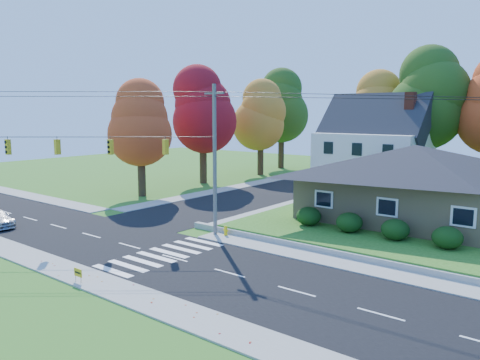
{
  "coord_description": "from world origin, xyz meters",
  "views": [
    {
      "loc": [
        18.64,
        -17.78,
        8.2
      ],
      "look_at": [
        -1.59,
        8.0,
        3.43
      ],
      "focal_mm": 35.0,
      "sensor_mm": 36.0,
      "label": 1
    }
  ],
  "objects": [
    {
      "name": "tree_lot_1",
      "position": [
        4.0,
        33.0,
        9.61
      ],
      "size": [
        7.84,
        7.84,
        14.6
      ],
      "color": "#3F2A19",
      "rests_on": "lawn"
    },
    {
      "name": "white_car",
      "position": [
        -6.78,
        35.49,
        0.65
      ],
      "size": [
        1.53,
        3.89,
        1.26
      ],
      "primitive_type": "imported",
      "rotation": [
        0.0,
        0.0,
        0.05
      ],
      "color": "silver",
      "rests_on": "road_cross"
    },
    {
      "name": "tree_lot_0",
      "position": [
        -2.0,
        34.0,
        8.31
      ],
      "size": [
        6.72,
        6.72,
        12.51
      ],
      "color": "#3F2A19",
      "rests_on": "lawn"
    },
    {
      "name": "sidewalk_south",
      "position": [
        0.0,
        -5.0,
        0.04
      ],
      "size": [
        90.0,
        2.0,
        0.08
      ],
      "primitive_type": "cube",
      "color": "#9C9A90",
      "rests_on": "ground"
    },
    {
      "name": "yard_sign",
      "position": [
        -0.84,
        -5.6,
        0.53
      ],
      "size": [
        0.6,
        0.04,
        0.75
      ],
      "color": "black",
      "rests_on": "ground"
    },
    {
      "name": "colonial_house",
      "position": [
        0.04,
        28.0,
        4.58
      ],
      "size": [
        10.4,
        8.4,
        9.6
      ],
      "color": "silver",
      "rests_on": "lawn"
    },
    {
      "name": "traffic_infrastructure",
      "position": [
        -0.15,
        1.35,
        5.15
      ],
      "size": [
        38.1,
        10.66,
        10.0
      ],
      "color": "#666059",
      "rests_on": "ground"
    },
    {
      "name": "road_cross",
      "position": [
        -8.0,
        26.0,
        0.01
      ],
      "size": [
        8.0,
        44.0,
        0.02
      ],
      "primitive_type": "cube",
      "color": "black",
      "rests_on": "ground"
    },
    {
      "name": "tree_west_1",
      "position": [
        -18.0,
        22.0,
        8.46
      ],
      "size": [
        7.28,
        7.28,
        13.56
      ],
      "color": "#3F2A19",
      "rests_on": "ground"
    },
    {
      "name": "ground",
      "position": [
        0.0,
        0.0,
        0.0
      ],
      "size": [
        120.0,
        120.0,
        0.0
      ],
      "primitive_type": "plane",
      "color": "#3D7923"
    },
    {
      "name": "hedge_row",
      "position": [
        7.5,
        9.8,
        1.14
      ],
      "size": [
        10.7,
        1.7,
        1.27
      ],
      "color": "#163A10",
      "rests_on": "lawn"
    },
    {
      "name": "road_main",
      "position": [
        0.0,
        0.0,
        0.01
      ],
      "size": [
        90.0,
        8.0,
        0.02
      ],
      "primitive_type": "cube",
      "color": "black",
      "rests_on": "ground"
    },
    {
      "name": "tree_west_3",
      "position": [
        -19.0,
        40.0,
        9.11
      ],
      "size": [
        7.84,
        7.84,
        14.6
      ],
      "color": "#3F2A19",
      "rests_on": "ground"
    },
    {
      "name": "fire_hydrant",
      "position": [
        -0.81,
        5.47,
        0.34
      ],
      "size": [
        0.41,
        0.32,
        0.72
      ],
      "color": "yellow",
      "rests_on": "ground"
    },
    {
      "name": "ranch_house",
      "position": [
        8.0,
        16.0,
        3.27
      ],
      "size": [
        14.6,
        10.6,
        5.4
      ],
      "color": "tan",
      "rests_on": "lawn"
    },
    {
      "name": "sidewalk_north",
      "position": [
        0.0,
        5.0,
        0.04
      ],
      "size": [
        90.0,
        2.0,
        0.08
      ],
      "primitive_type": "cube",
      "color": "#9C9A90",
      "rests_on": "ground"
    },
    {
      "name": "tree_west_2",
      "position": [
        -17.0,
        32.0,
        7.81
      ],
      "size": [
        6.72,
        6.72,
        12.51
      ],
      "color": "#3F2A19",
      "rests_on": "ground"
    },
    {
      "name": "tree_west_0",
      "position": [
        -17.0,
        12.0,
        7.15
      ],
      "size": [
        6.16,
        6.16,
        11.47
      ],
      "color": "#3F2A19",
      "rests_on": "ground"
    }
  ]
}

